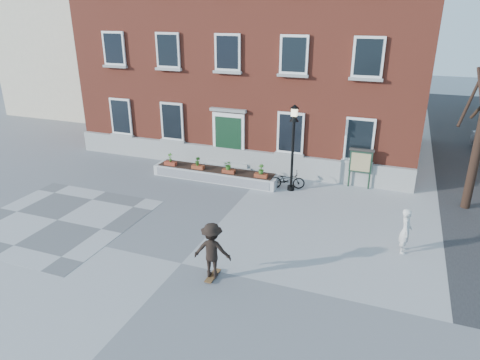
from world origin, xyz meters
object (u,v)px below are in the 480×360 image
at_px(lamp_post, 293,136).
at_px(bicycle, 287,180).
at_px(bystander, 406,231).
at_px(skateboarder, 212,250).
at_px(notice_board, 361,162).

bearing_deg(lamp_post, bicycle, 150.36).
distance_m(bicycle, bystander, 6.52).
distance_m(bystander, skateboarder, 6.54).
bearing_deg(notice_board, bystander, -68.51).
bearing_deg(skateboarder, bystander, 34.27).
bearing_deg(lamp_post, notice_board, 26.30).
xyz_separation_m(bystander, skateboarder, (-5.40, -3.68, 0.16)).
height_order(bystander, skateboarder, skateboarder).
relative_size(lamp_post, notice_board, 2.10).
relative_size(bystander, lamp_post, 0.40).
distance_m(lamp_post, skateboarder, 7.73).
relative_size(notice_board, skateboarder, 1.02).
distance_m(bystander, notice_board, 5.69).
bearing_deg(bystander, notice_board, 20.73).
height_order(lamp_post, notice_board, lamp_post).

